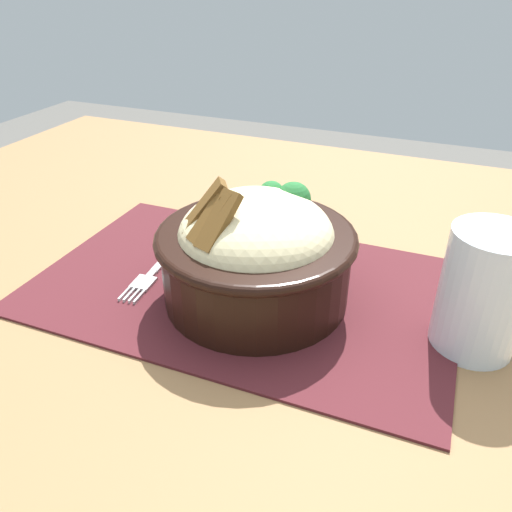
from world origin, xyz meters
TOP-DOWN VIEW (x-y plane):
  - table at (0.00, 0.00)m, footprint 1.31×0.98m
  - placemat at (0.03, 0.02)m, footprint 0.46×0.29m
  - bowl at (0.01, 0.04)m, footprint 0.20×0.20m
  - fork at (0.14, 0.04)m, footprint 0.03×0.14m
  - drinking_glass at (-0.20, 0.03)m, footprint 0.08×0.08m

SIDE VIEW (x-z plane):
  - table at x=0.00m, z-range 0.31..1.04m
  - placemat at x=0.03m, z-range 0.73..0.74m
  - fork at x=0.14m, z-range 0.74..0.74m
  - drinking_glass at x=-0.20m, z-range 0.73..0.85m
  - bowl at x=0.01m, z-range 0.73..0.86m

